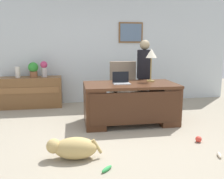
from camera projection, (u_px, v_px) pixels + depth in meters
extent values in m
plane|color=#9E937F|center=(121.00, 136.00, 4.13)|extent=(12.00, 12.00, 0.00)
cube|color=silver|center=(102.00, 51.00, 6.40)|extent=(7.00, 0.12, 2.70)
cube|color=brown|center=(131.00, 33.00, 6.36)|extent=(0.64, 0.03, 0.53)
cube|color=slate|center=(131.00, 33.00, 6.35)|extent=(0.56, 0.01, 0.45)
cube|color=#4C2B19|center=(130.00, 85.00, 4.70)|extent=(1.77, 0.93, 0.05)
cube|color=#4C2B19|center=(94.00, 106.00, 4.66)|extent=(0.36, 0.87, 0.74)
cube|color=#4C2B19|center=(164.00, 103.00, 4.88)|extent=(0.36, 0.87, 0.74)
cube|color=#412415|center=(136.00, 108.00, 4.34)|extent=(1.67, 0.04, 0.59)
cube|color=brown|center=(31.00, 92.00, 5.96)|extent=(1.47, 0.48, 0.74)
cube|color=brown|center=(29.00, 91.00, 5.70)|extent=(1.37, 0.02, 0.14)
cube|color=gray|center=(125.00, 96.00, 5.54)|extent=(0.60, 0.58, 0.18)
cylinder|color=black|center=(125.00, 106.00, 5.59)|extent=(0.10, 0.10, 0.28)
cylinder|color=black|center=(125.00, 111.00, 5.61)|extent=(0.52, 0.52, 0.05)
cube|color=gray|center=(123.00, 76.00, 5.70)|extent=(0.60, 0.12, 0.68)
cube|color=gray|center=(113.00, 88.00, 5.46)|extent=(0.08, 0.50, 0.22)
cube|color=gray|center=(136.00, 87.00, 5.55)|extent=(0.08, 0.50, 0.22)
cylinder|color=#262323|center=(144.00, 95.00, 5.53)|extent=(0.26, 0.26, 0.78)
cylinder|color=black|center=(144.00, 64.00, 5.40)|extent=(0.32, 0.32, 0.63)
sphere|color=#9A8766|center=(145.00, 45.00, 5.32)|extent=(0.22, 0.22, 0.22)
ellipsoid|color=tan|center=(76.00, 148.00, 3.30)|extent=(0.61, 0.36, 0.30)
sphere|color=tan|center=(54.00, 146.00, 3.27)|extent=(0.20, 0.20, 0.20)
cylinder|color=tan|center=(97.00, 146.00, 3.31)|extent=(0.15, 0.06, 0.21)
cube|color=#B2B5BA|center=(122.00, 84.00, 4.63)|extent=(0.32, 0.22, 0.01)
cube|color=black|center=(121.00, 77.00, 4.71)|extent=(0.32, 0.01, 0.21)
cylinder|color=#9E8447|center=(151.00, 81.00, 4.95)|extent=(0.16, 0.16, 0.02)
cylinder|color=#9E8447|center=(151.00, 69.00, 4.90)|extent=(0.02, 0.02, 0.45)
cone|color=silver|center=(151.00, 53.00, 4.84)|extent=(0.22, 0.22, 0.18)
cylinder|color=#B5AEAE|center=(44.00, 72.00, 5.92)|extent=(0.13, 0.13, 0.23)
sphere|color=#BC3A68|center=(44.00, 65.00, 5.89)|extent=(0.17, 0.17, 0.17)
cylinder|color=silver|center=(18.00, 72.00, 5.82)|extent=(0.12, 0.12, 0.26)
cylinder|color=brown|center=(34.00, 74.00, 5.89)|extent=(0.18, 0.18, 0.14)
sphere|color=green|center=(33.00, 67.00, 5.86)|extent=(0.24, 0.24, 0.24)
sphere|color=#E53F33|center=(199.00, 139.00, 3.87)|extent=(0.10, 0.10, 0.10)
ellipsoid|color=green|center=(107.00, 169.00, 3.00)|extent=(0.17, 0.17, 0.05)
ellipsoid|color=beige|center=(219.00, 155.00, 3.38)|extent=(0.11, 0.18, 0.05)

